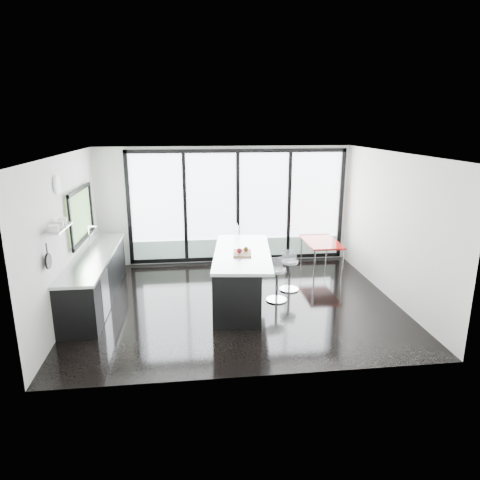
{
  "coord_description": "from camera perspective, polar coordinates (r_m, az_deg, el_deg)",
  "views": [
    {
      "loc": [
        -0.83,
        -7.54,
        3.33
      ],
      "look_at": [
        0.1,
        0.3,
        1.15
      ],
      "focal_mm": 32.0,
      "sensor_mm": 36.0,
      "label": 1
    }
  ],
  "objects": [
    {
      "name": "bar_stool_near",
      "position": [
        8.27,
        4.92,
        -5.98
      ],
      "size": [
        0.45,
        0.45,
        0.64
      ],
      "primitive_type": "cylinder",
      "rotation": [
        0.0,
        0.0,
        0.12
      ],
      "color": "silver",
      "rests_on": "floor"
    },
    {
      "name": "wall_front",
      "position": [
        5.46,
        2.42,
        -5.28
      ],
      "size": [
        6.0,
        0.0,
        2.8
      ],
      "primitive_type": "cube",
      "color": "silver",
      "rests_on": "ground"
    },
    {
      "name": "wall_back",
      "position": [
        10.28,
        -0.47,
        3.87
      ],
      "size": [
        6.0,
        0.09,
        2.8
      ],
      "color": "silver",
      "rests_on": "ground"
    },
    {
      "name": "island",
      "position": [
        8.15,
        -0.27,
        -4.82
      ],
      "size": [
        1.32,
        2.56,
        1.3
      ],
      "color": "black",
      "rests_on": "floor"
    },
    {
      "name": "wall_left",
      "position": [
        8.29,
        -21.58,
        2.03
      ],
      "size": [
        0.26,
        5.0,
        2.8
      ],
      "color": "silver",
      "rests_on": "ground"
    },
    {
      "name": "wall_right",
      "position": [
        8.68,
        19.64,
        1.67
      ],
      "size": [
        0.0,
        5.0,
        2.8
      ],
      "primitive_type": "cube",
      "color": "silver",
      "rests_on": "ground"
    },
    {
      "name": "counter_cabinets",
      "position": [
        8.64,
        -18.73,
        -4.79
      ],
      "size": [
        0.69,
        3.24,
        1.36
      ],
      "color": "black",
      "rests_on": "floor"
    },
    {
      "name": "ceiling",
      "position": [
        7.61,
        -0.49,
        11.43
      ],
      "size": [
        6.0,
        5.0,
        0.0
      ],
      "primitive_type": "cube",
      "color": "white",
      "rests_on": "wall_back"
    },
    {
      "name": "floor",
      "position": [
        8.29,
        -0.45,
        -8.26
      ],
      "size": [
        6.0,
        5.0,
        0.0
      ],
      "primitive_type": "cube",
      "color": "black",
      "rests_on": "ground"
    },
    {
      "name": "bar_stool_far",
      "position": [
        8.81,
        6.61,
        -4.7
      ],
      "size": [
        0.45,
        0.45,
        0.63
      ],
      "primitive_type": "cylinder",
      "rotation": [
        0.0,
        0.0,
        -0.14
      ],
      "color": "silver",
      "rests_on": "floor"
    },
    {
      "name": "red_table",
      "position": [
        10.12,
        10.73,
        -2.0
      ],
      "size": [
        0.75,
        1.3,
        0.69
      ],
      "primitive_type": "cube",
      "rotation": [
        0.0,
        0.0,
        -0.01
      ],
      "color": "#A61813",
      "rests_on": "floor"
    }
  ]
}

